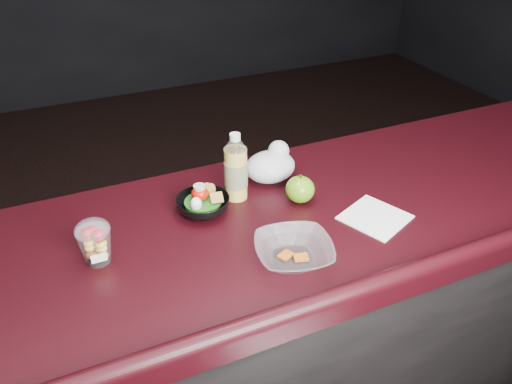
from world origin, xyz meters
TOP-DOWN VIEW (x-y plane):
  - counter at (0.00, 0.30)m, footprint 4.06×0.71m
  - lemonade_bottle at (0.06, 0.44)m, footprint 0.07×0.07m
  - fruit_cup at (-0.37, 0.31)m, footprint 0.09×0.09m
  - green_apple at (0.22, 0.35)m, footprint 0.09×0.09m
  - plastic_bag at (0.19, 0.49)m, footprint 0.16×0.13m
  - snack_bowl at (-0.06, 0.41)m, footprint 0.17×0.17m
  - takeout_bowl at (0.08, 0.12)m, footprint 0.23×0.23m
  - paper_napkin at (0.37, 0.19)m, footprint 0.21×0.21m

SIDE VIEW (x-z plane):
  - counter at x=0.00m, z-range 0.00..1.02m
  - paper_napkin at x=0.37m, z-range 1.02..1.02m
  - takeout_bowl at x=0.08m, z-range 1.02..1.07m
  - snack_bowl at x=-0.06m, z-range 1.01..1.09m
  - green_apple at x=0.22m, z-range 1.02..1.10m
  - plastic_bag at x=0.19m, z-range 1.01..1.13m
  - fruit_cup at x=-0.37m, z-range 1.02..1.14m
  - lemonade_bottle at x=0.06m, z-range 1.00..1.21m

